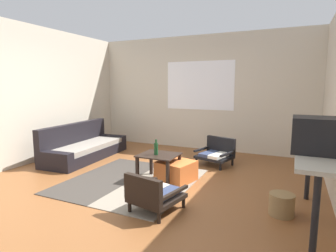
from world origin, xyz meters
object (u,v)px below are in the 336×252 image
object	(u,v)px
couch	(84,148)
coffee_table	(159,160)
wicker_basket	(282,204)
console_shelf	(313,160)
armchair_by_window	(216,152)
armchair_striped_foreground	(153,194)
ottoman_orange	(176,171)
glass_bottle	(156,148)
clay_vase	(313,133)
crt_television	(315,135)

from	to	relation	value
couch	coffee_table	bearing A→B (deg)	-16.47
coffee_table	wicker_basket	world-z (taller)	coffee_table
console_shelf	wicker_basket	distance (m)	0.67
armchair_by_window	armchair_striped_foreground	distance (m)	2.34
ottoman_orange	wicker_basket	size ratio (longest dim) A/B	1.78
armchair_striped_foreground	glass_bottle	world-z (taller)	glass_bottle
armchair_by_window	clay_vase	world-z (taller)	clay_vase
clay_vase	crt_television	bearing A→B (deg)	-90.37
armchair_by_window	crt_television	world-z (taller)	crt_television
ottoman_orange	clay_vase	bearing A→B (deg)	-6.96
wicker_basket	glass_bottle	bearing A→B (deg)	167.41
couch	armchair_striped_foreground	xyz separation A→B (m)	(2.53, -1.64, 0.01)
coffee_table	ottoman_orange	bearing A→B (deg)	21.90
crt_television	wicker_basket	distance (m)	0.94
clay_vase	armchair_striped_foreground	bearing A→B (deg)	-152.14
coffee_table	armchair_by_window	bearing A→B (deg)	65.70
wicker_basket	armchair_striped_foreground	bearing A→B (deg)	-158.10
crt_television	wicker_basket	world-z (taller)	crt_television
couch	coffee_table	xyz separation A→B (m)	(2.09, -0.62, 0.13)
armchair_by_window	glass_bottle	size ratio (longest dim) A/B	3.02
armchair_striped_foreground	crt_television	xyz separation A→B (m)	(1.70, 0.40, 0.79)
armchair_by_window	crt_television	distance (m)	2.59
couch	clay_vase	bearing A→B (deg)	-9.97
console_shelf	clay_vase	world-z (taller)	clay_vase
couch	coffee_table	size ratio (longest dim) A/B	3.43
console_shelf	crt_television	distance (m)	0.29
crt_television	ottoman_orange	bearing A→B (deg)	158.96
couch	console_shelf	bearing A→B (deg)	-15.42
ottoman_orange	crt_television	world-z (taller)	crt_television
console_shelf	clay_vase	bearing A→B (deg)	90.00
couch	glass_bottle	bearing A→B (deg)	-17.59
glass_bottle	armchair_striped_foreground	bearing A→B (deg)	-64.46
crt_television	glass_bottle	bearing A→B (deg)	164.93
couch	glass_bottle	xyz separation A→B (m)	(2.06, -0.65, 0.32)
armchair_striped_foreground	ottoman_orange	xyz separation A→B (m)	(-0.18, 1.13, -0.07)
armchair_striped_foreground	clay_vase	distance (m)	2.05
couch	ottoman_orange	size ratio (longest dim) A/B	4.03
armchair_striped_foreground	console_shelf	world-z (taller)	console_shelf
crt_television	wicker_basket	size ratio (longest dim) A/B	1.56
armchair_by_window	console_shelf	bearing A→B (deg)	-50.28
couch	armchair_striped_foreground	size ratio (longest dim) A/B	3.06
armchair_by_window	wicker_basket	distance (m)	2.17
console_shelf	wicker_basket	world-z (taller)	console_shelf
coffee_table	crt_television	xyz separation A→B (m)	(2.14, -0.62, 0.66)
couch	clay_vase	xyz separation A→B (m)	(4.23, -0.74, 0.73)
couch	ottoman_orange	xyz separation A→B (m)	(2.35, -0.51, -0.06)
wicker_basket	clay_vase	bearing A→B (deg)	49.07
crt_television	clay_vase	size ratio (longest dim) A/B	1.35
clay_vase	glass_bottle	bearing A→B (deg)	177.60
couch	glass_bottle	size ratio (longest dim) A/B	8.44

